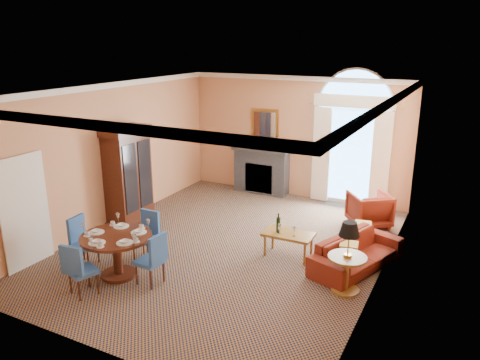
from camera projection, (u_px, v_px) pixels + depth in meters
The scene contains 12 objects.
ground at pixel (229, 247), 9.63m from camera, with size 7.50×7.50×0.00m, color #142040.
room_envelope at pixel (243, 121), 9.48m from camera, with size 6.04×7.52×3.45m.
armoire at pixel (128, 177), 10.67m from camera, with size 0.64×1.14×2.23m.
dining_table at pixel (117, 246), 8.27m from camera, with size 1.26×1.26×0.99m.
dining_chair_north at pixel (148, 231), 9.05m from camera, with size 0.45×0.45×0.94m.
dining_chair_south at pixel (78, 267), 7.63m from camera, with size 0.53×0.53×0.94m.
dining_chair_east at pixel (154, 256), 8.01m from camera, with size 0.46×0.45×0.94m.
dining_chair_west at pixel (81, 237), 8.76m from camera, with size 0.48×0.48×0.94m.
sofa at pixel (357, 253), 8.68m from camera, with size 2.04×0.80×0.60m, color maroon.
armchair at pixel (369, 209), 10.62m from camera, with size 0.83×0.86×0.78m, color maroon.
coffee_table at pixel (288, 235), 9.07m from camera, with size 0.98×0.55×0.88m.
side_table at pixel (348, 250), 7.71m from camera, with size 0.65×0.65×1.23m.
Camera 1 is at (4.23, -7.74, 4.11)m, focal length 35.00 mm.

